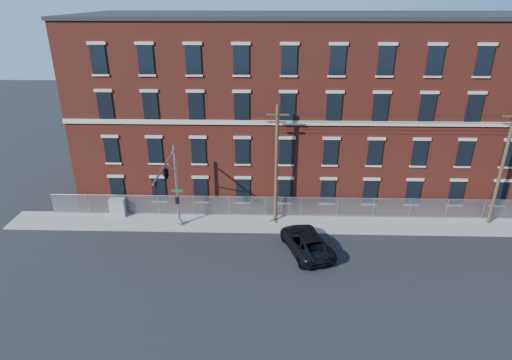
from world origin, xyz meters
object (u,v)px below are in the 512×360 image
object	(u,v)px
utility_pole_near	(276,163)
pickup_truck	(306,242)
traffic_signal_mast	(169,178)
utility_cabinet	(118,207)

from	to	relation	value
utility_pole_near	pickup_truck	size ratio (longest dim) A/B	1.75
traffic_signal_mast	utility_pole_near	size ratio (longest dim) A/B	0.70
utility_cabinet	pickup_truck	bearing A→B (deg)	-18.00
traffic_signal_mast	pickup_truck	distance (m)	11.27
traffic_signal_mast	utility_cabinet	size ratio (longest dim) A/B	4.32
utility_cabinet	utility_pole_near	bearing A→B (deg)	-2.25
traffic_signal_mast	utility_cabinet	distance (m)	8.10
traffic_signal_mast	utility_cabinet	bearing A→B (deg)	146.47
utility_cabinet	traffic_signal_mast	bearing A→B (deg)	-34.45
traffic_signal_mast	utility_cabinet	world-z (taller)	traffic_signal_mast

